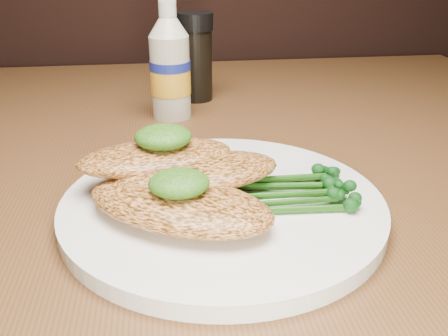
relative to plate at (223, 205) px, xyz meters
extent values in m
cylinder|color=white|center=(0.00, 0.00, 0.00)|extent=(0.29, 0.29, 0.02)
ellipsoid|color=#D78644|center=(-0.04, -0.03, 0.02)|extent=(0.19, 0.16, 0.03)
ellipsoid|color=#D78644|center=(-0.02, 0.01, 0.03)|extent=(0.17, 0.11, 0.02)
ellipsoid|color=#D78644|center=(-0.06, 0.04, 0.04)|extent=(0.16, 0.10, 0.02)
ellipsoid|color=#123508|center=(-0.04, -0.03, 0.04)|extent=(0.05, 0.05, 0.02)
ellipsoid|color=#123508|center=(-0.05, 0.04, 0.05)|extent=(0.06, 0.05, 0.02)
camera|label=1|loc=(-0.05, -0.40, 0.23)|focal=40.30mm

